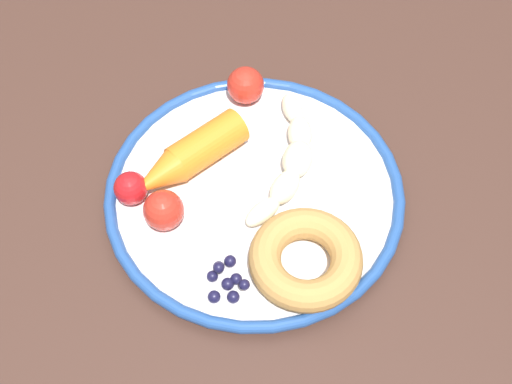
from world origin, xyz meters
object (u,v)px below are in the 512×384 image
Objects in this scene: banana at (292,159)px; carrot_orange at (189,158)px; dining_table at (215,209)px; plate at (256,194)px; donut at (307,259)px; blueberry_pile at (228,280)px; tomato_mid at (165,210)px; tomato_near at (247,85)px; tomato_far at (132,188)px.

banana is 1.24× the size of carrot_orange.
dining_table is at bearing 78.34° from banana.
carrot_orange is (0.04, 0.06, 0.02)m from plate.
plate is 2.83× the size of donut.
blueberry_pile is 1.22× the size of tomato_mid.
carrot_orange is (0.01, 0.10, 0.01)m from banana.
dining_table is 0.14m from tomato_mid.
tomato_near is at bearing -30.59° from dining_table.
donut is 0.07m from blueberry_pile.
carrot_orange is 3.97× the size of tomato_far.
tomato_mid reaches higher than donut.
carrot_orange is at bearing 11.16° from blueberry_pile.
carrot_orange reaches higher than donut.
donut is at bearing -171.08° from tomato_near.
dining_table is at bearing -34.81° from tomato_mid.
tomato_mid reaches higher than banana.
tomato_far is (0.10, 0.08, 0.01)m from blueberry_pile.
plate is (-0.04, -0.04, 0.09)m from dining_table.
donut reaches higher than dining_table.
blueberry_pile is at bearing 96.86° from donut.
plate is 0.12m from tomato_near.
banana is at bearing -68.60° from tomato_mid.
tomato_mid reaches higher than plate.
tomato_near is 1.02× the size of tomato_mid.
tomato_mid is at bearing 145.19° from dining_table.
plate is 8.95× the size of tomato_far.
donut is at bearing 178.98° from banana.
tomato_near is at bearing -10.65° from blueberry_pile.
blueberry_pile is at bearing 158.98° from plate.
donut is 0.21m from tomato_near.
tomato_near is 1.20× the size of tomato_far.
tomato_near is at bearing -1.98° from plate.
tomato_near reaches higher than blueberry_pile.
banana is at bearing -94.58° from carrot_orange.
blueberry_pile is 0.13m from tomato_far.
donut is 2.20× the size of blueberry_pile.
dining_table is at bearing 149.41° from tomato_near.
tomato_mid reaches higher than dining_table.
tomato_mid is at bearing 35.54° from blueberry_pile.
dining_table is 8.86× the size of carrot_orange.
donut is (-0.12, -0.10, -0.00)m from carrot_orange.
dining_table is 0.15m from tomato_near.
tomato_far reaches higher than dining_table.
dining_table is 7.12× the size of banana.
carrot_orange is 3.31× the size of tomato_near.
dining_table is at bearing -67.11° from carrot_orange.
tomato_near is at bearing -37.49° from carrot_orange.
dining_table is at bearing 43.92° from plate.
blueberry_pile is 0.22m from tomato_near.
tomato_mid is (-0.07, 0.05, 0.12)m from dining_table.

